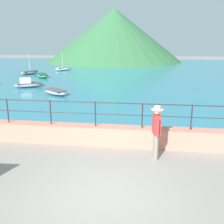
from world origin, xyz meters
TOP-DOWN VIEW (x-y plane):
  - ground_plane at (0.00, 0.00)m, footprint 120.00×120.00m
  - promenade_wall at (0.00, 3.20)m, footprint 20.00×0.56m
  - railing at (0.00, 3.20)m, footprint 18.44×0.04m
  - lake_water at (0.00, 25.84)m, footprint 64.00×44.32m
  - hill_main at (-4.96, 41.94)m, footprint 23.89×23.89m
  - person_walking at (1.30, 2.24)m, footprint 0.38×0.57m
  - boat_0 at (-12.04, 22.00)m, footprint 1.87×2.45m
  - boat_1 at (-8.44, 13.95)m, footprint 2.44×1.92m
  - boat_2 at (-9.61, 19.68)m, footprint 2.05×2.40m
  - boat_5 at (-9.43, 26.10)m, footprint 2.07×2.39m
  - boat_7 at (-5.30, 11.44)m, footprint 2.37×2.13m

SIDE VIEW (x-z plane):
  - ground_plane at x=0.00m, z-range 0.00..0.00m
  - lake_water at x=0.00m, z-range 0.00..0.06m
  - boat_2 at x=-9.61m, z-range 0.08..0.44m
  - boat_7 at x=-5.30m, z-range 0.08..0.44m
  - boat_0 at x=-12.04m, z-range -0.81..1.33m
  - boat_5 at x=-9.43m, z-range -0.86..1.38m
  - boat_1 at x=-8.44m, z-range -0.05..0.71m
  - promenade_wall at x=0.00m, z-range 0.00..0.70m
  - person_walking at x=1.30m, z-range 0.10..1.85m
  - railing at x=0.00m, z-range 0.87..1.77m
  - hill_main at x=-4.96m, z-range 0.00..9.09m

